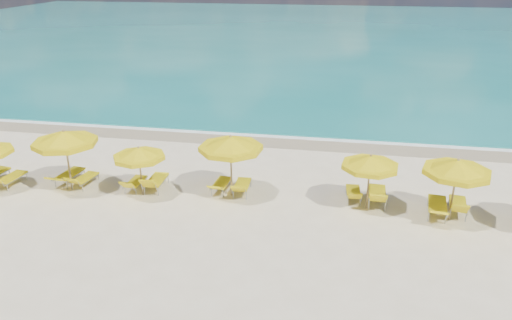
# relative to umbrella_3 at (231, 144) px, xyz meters

# --- Properties ---
(ground_plane) EXTENTS (120.00, 120.00, 0.00)m
(ground_plane) POSITION_rel_umbrella_3_xyz_m (0.82, -0.55, -2.17)
(ground_plane) COLOR beige
(ocean) EXTENTS (120.00, 80.00, 0.30)m
(ocean) POSITION_rel_umbrella_3_xyz_m (0.82, 47.45, -2.17)
(ocean) COLOR #136E69
(ocean) RESTS_ON ground
(wet_sand_band) EXTENTS (120.00, 2.60, 0.01)m
(wet_sand_band) POSITION_rel_umbrella_3_xyz_m (0.82, 6.85, -2.17)
(wet_sand_band) COLOR tan
(wet_sand_band) RESTS_ON ground
(foam_line) EXTENTS (120.00, 1.20, 0.03)m
(foam_line) POSITION_rel_umbrella_3_xyz_m (0.82, 7.65, -2.17)
(foam_line) COLOR white
(foam_line) RESTS_ON ground
(whitecap_near) EXTENTS (14.00, 0.36, 0.05)m
(whitecap_near) POSITION_rel_umbrella_3_xyz_m (-5.18, 16.45, -2.17)
(whitecap_near) COLOR white
(whitecap_near) RESTS_ON ground
(whitecap_far) EXTENTS (18.00, 0.30, 0.05)m
(whitecap_far) POSITION_rel_umbrella_3_xyz_m (8.82, 23.45, -2.17)
(whitecap_far) COLOR white
(whitecap_far) RESTS_ON ground
(umbrella_1) EXTENTS (2.87, 2.87, 2.58)m
(umbrella_1) POSITION_rel_umbrella_3_xyz_m (-6.57, -0.62, 0.03)
(umbrella_1) COLOR #9D7F4E
(umbrella_1) RESTS_ON ground
(umbrella_2) EXTENTS (2.30, 2.30, 2.08)m
(umbrella_2) POSITION_rel_umbrella_3_xyz_m (-3.51, -0.61, -0.40)
(umbrella_2) COLOR #9D7F4E
(umbrella_2) RESTS_ON ground
(umbrella_3) EXTENTS (3.12, 3.12, 2.55)m
(umbrella_3) POSITION_rel_umbrella_3_xyz_m (0.00, 0.00, 0.00)
(umbrella_3) COLOR #9D7F4E
(umbrella_3) RESTS_ON ground
(umbrella_4) EXTENTS (2.64, 2.64, 2.18)m
(umbrella_4) POSITION_rel_umbrella_3_xyz_m (5.27, -0.14, -0.32)
(umbrella_4) COLOR #9D7F4E
(umbrella_4) RESTS_ON ground
(umbrella_5) EXTENTS (2.65, 2.65, 2.41)m
(umbrella_5) POSITION_rel_umbrella_3_xyz_m (8.19, -0.60, -0.12)
(umbrella_5) COLOR #9D7F4E
(umbrella_5) RESTS_ON ground
(lounger_0_right) EXTENTS (0.74, 1.81, 0.77)m
(lounger_0_right) POSITION_rel_umbrella_3_xyz_m (-9.22, -0.74, -1.96)
(lounger_0_right) COLOR #A5A8AD
(lounger_0_right) RESTS_ON ground
(lounger_1_left) EXTENTS (0.83, 1.97, 0.72)m
(lounger_1_left) POSITION_rel_umbrella_3_xyz_m (-7.00, -0.04, -1.95)
(lounger_1_left) COLOR #A5A8AD
(lounger_1_left) RESTS_ON ground
(lounger_1_right) EXTENTS (0.76, 1.68, 0.75)m
(lounger_1_right) POSITION_rel_umbrella_3_xyz_m (-6.21, -0.20, -1.97)
(lounger_1_right) COLOR #A5A8AD
(lounger_1_right) RESTS_ON ground
(lounger_2_left) EXTENTS (0.58, 1.60, 0.75)m
(lounger_2_left) POSITION_rel_umbrella_3_xyz_m (-3.99, -0.19, -1.97)
(lounger_2_left) COLOR #A5A8AD
(lounger_2_left) RESTS_ON ground
(lounger_2_right) EXTENTS (0.68, 1.85, 0.91)m
(lounger_2_right) POSITION_rel_umbrella_3_xyz_m (-3.16, -0.02, -1.94)
(lounger_2_right) COLOR #A5A8AD
(lounger_2_right) RESTS_ON ground
(lounger_3_left) EXTENTS (0.66, 1.71, 0.68)m
(lounger_3_left) POSITION_rel_umbrella_3_xyz_m (-0.50, 0.29, -1.97)
(lounger_3_left) COLOR #A5A8AD
(lounger_3_left) RESTS_ON ground
(lounger_3_right) EXTENTS (0.64, 1.74, 0.78)m
(lounger_3_right) POSITION_rel_umbrella_3_xyz_m (0.37, 0.24, -1.96)
(lounger_3_right) COLOR #A5A8AD
(lounger_3_right) RESTS_ON ground
(lounger_4_left) EXTENTS (0.63, 1.64, 0.76)m
(lounger_4_left) POSITION_rel_umbrella_3_xyz_m (4.77, 0.42, -1.97)
(lounger_4_left) COLOR #A5A8AD
(lounger_4_left) RESTS_ON ground
(lounger_4_right) EXTENTS (0.73, 1.97, 0.92)m
(lounger_4_right) POSITION_rel_umbrella_3_xyz_m (5.67, 0.30, -1.93)
(lounger_4_right) COLOR #A5A8AD
(lounger_4_right) RESTS_ON ground
(lounger_5_left) EXTENTS (0.91, 2.11, 0.77)m
(lounger_5_left) POSITION_rel_umbrella_3_xyz_m (7.79, -0.29, -1.93)
(lounger_5_left) COLOR #A5A8AD
(lounger_5_left) RESTS_ON ground
(lounger_5_right) EXTENTS (0.84, 1.83, 0.88)m
(lounger_5_right) POSITION_rel_umbrella_3_xyz_m (8.56, -0.04, -1.95)
(lounger_5_right) COLOR #A5A8AD
(lounger_5_right) RESTS_ON ground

